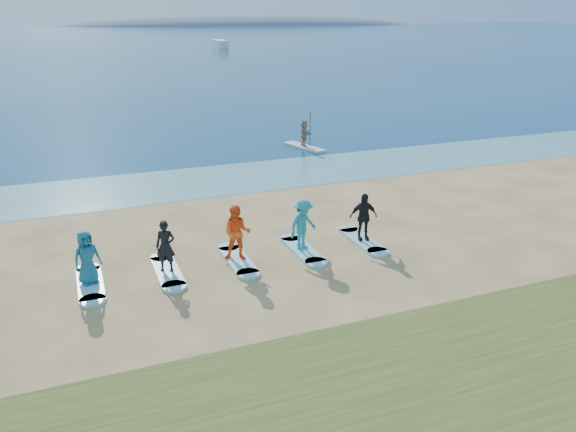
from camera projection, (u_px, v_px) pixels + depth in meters
name	position (u px, v px, depth m)	size (l,w,h in m)	color
ground	(325.00, 270.00, 16.84)	(600.00, 600.00, 0.00)	tan
shallow_water	(229.00, 179.00, 26.01)	(600.00, 600.00, 0.00)	teal
ocean	(81.00, 39.00, 156.55)	(600.00, 600.00, 0.00)	navy
island_ridge	(250.00, 25.00, 311.64)	(220.00, 56.00, 18.00)	slate
paddleboard	(304.00, 147.00, 31.84)	(0.70, 3.00, 0.12)	silver
paddleboarder	(304.00, 133.00, 31.57)	(1.35, 0.43, 1.45)	tan
boat_offshore_b	(220.00, 49.00, 116.45)	(2.00, 6.82, 1.70)	silver
surfboard_0	(90.00, 284.00, 15.88)	(0.70, 2.20, 0.09)	#8FD2DE
student_0	(87.00, 257.00, 15.60)	(0.76, 0.49, 1.56)	#1A617E
surfboard_1	(168.00, 272.00, 16.64)	(0.70, 2.20, 0.09)	#8FD2DE
student_1	(165.00, 246.00, 16.36)	(0.56, 0.37, 1.55)	black
surfboard_2	(238.00, 260.00, 17.39)	(0.70, 2.20, 0.09)	#8FD2DE
student_2	(237.00, 233.00, 17.08)	(0.84, 0.66, 1.74)	#FF581A
surfboard_3	(303.00, 250.00, 18.14)	(0.70, 2.20, 0.09)	#8FD2DE
student_3	(303.00, 225.00, 17.84)	(1.08, 0.62, 1.67)	teal
surfboard_4	(362.00, 240.00, 18.90)	(0.70, 2.20, 0.09)	#8FD2DE
student_4	(363.00, 217.00, 18.61)	(0.94, 0.39, 1.61)	black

